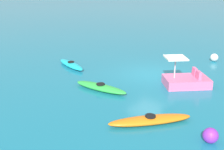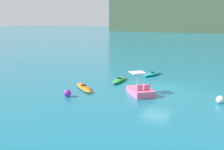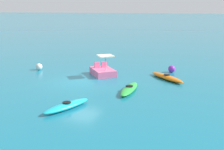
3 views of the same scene
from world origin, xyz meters
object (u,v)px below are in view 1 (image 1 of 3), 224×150
(kayak_green, at_px, (101,87))
(buoy_white, at_px, (214,57))
(pedal_boat_pink, at_px, (186,80))
(buoy_purple, at_px, (210,135))
(kayak_cyan, at_px, (71,65))
(kayak_orange, at_px, (150,120))

(kayak_green, relative_size, buoy_white, 5.78)
(pedal_boat_pink, relative_size, buoy_purple, 4.83)
(buoy_purple, bearing_deg, buoy_white, 19.40)
(kayak_cyan, bearing_deg, buoy_white, -43.42)
(kayak_cyan, xyz_separation_m, kayak_green, (-1.85, -4.26, -0.00))
(kayak_cyan, xyz_separation_m, pedal_boat_pink, (1.60, -7.52, 0.17))
(kayak_cyan, distance_m, kayak_orange, 8.87)
(buoy_purple, xyz_separation_m, buoy_white, (10.49, 3.69, -0.01))
(kayak_orange, xyz_separation_m, buoy_white, (10.67, 1.25, 0.12))
(kayak_cyan, height_order, buoy_white, buoy_white)
(kayak_green, xyz_separation_m, buoy_purple, (-1.26, -6.42, 0.12))
(buoy_purple, distance_m, buoy_white, 11.12)
(buoy_white, bearing_deg, kayak_orange, -173.31)
(kayak_cyan, xyz_separation_m, buoy_purple, (-3.11, -10.68, 0.12))
(kayak_cyan, distance_m, kayak_green, 4.65)
(kayak_orange, distance_m, buoy_purple, 2.45)
(kayak_cyan, bearing_deg, pedal_boat_pink, -78.00)
(kayak_orange, relative_size, buoy_purple, 5.55)
(pedal_boat_pink, bearing_deg, kayak_cyan, 102.00)
(kayak_green, distance_m, pedal_boat_pink, 4.74)
(kayak_orange, bearing_deg, buoy_white, 6.69)
(buoy_purple, bearing_deg, kayak_cyan, 73.77)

